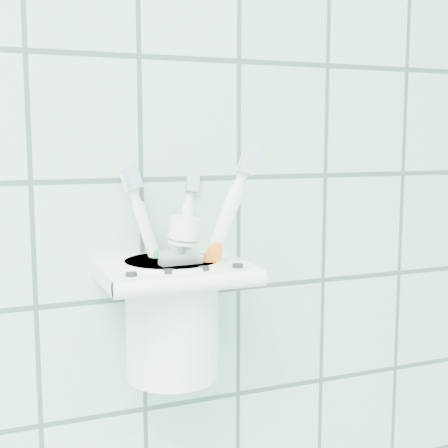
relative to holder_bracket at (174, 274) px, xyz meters
name	(u,v)px	position (x,y,z in m)	size (l,w,h in m)	color
holder_bracket	(174,274)	(0.00, 0.00, 0.00)	(0.14, 0.11, 0.04)	white
cup	(172,314)	(0.00, 0.00, -0.04)	(0.10, 0.10, 0.11)	white
toothbrush_pink	(189,262)	(0.02, 0.01, 0.01)	(0.06, 0.04, 0.20)	white
toothbrush_blue	(172,266)	(0.00, 0.01, 0.00)	(0.04, 0.05, 0.19)	white
toothbrush_orange	(167,253)	(-0.01, -0.01, 0.02)	(0.08, 0.03, 0.22)	white
toothpaste_tube	(167,283)	(-0.01, -0.01, -0.01)	(0.05, 0.04, 0.15)	silver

